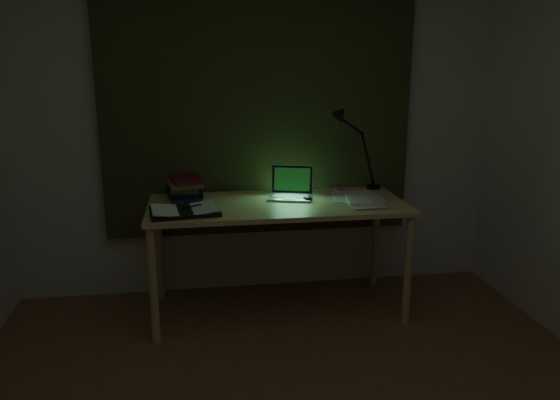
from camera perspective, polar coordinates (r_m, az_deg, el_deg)
The scene contains 11 objects.
wall_back at distance 3.95m, azimuth -2.27°, elevation 8.07°, with size 3.50×0.00×2.50m, color silver.
curtain at distance 3.89m, azimuth -2.23°, elevation 10.94°, with size 2.20×0.06×2.00m, color #32361B.
desk at distance 3.73m, azimuth -0.28°, elevation -6.02°, with size 1.69×0.74×0.77m, color #DBBB76, non-canonical shape.
laptop at distance 3.69m, azimuth 1.09°, elevation 1.71°, with size 0.29×0.33×0.21m, color silver, non-canonical shape.
open_textbook at distance 3.41m, azimuth -9.93°, elevation -1.08°, with size 0.42×0.30×0.04m, color white, non-canonical shape.
book_stack at distance 3.73m, azimuth -9.90°, elevation 1.31°, with size 0.21×0.25×0.17m, color white, non-canonical shape.
loose_papers at distance 3.66m, azimuth 7.40°, elevation 0.01°, with size 0.37×0.39×0.02m, color silver, non-canonical shape.
mouse at distance 3.66m, azimuth 2.90°, elevation 0.19°, with size 0.05×0.09×0.03m, color black.
sticky_yellow at distance 3.97m, azimuth 8.44°, elevation 1.07°, with size 0.07×0.07×0.02m, color yellow.
sticky_pink at distance 3.96m, azimuth 6.34°, elevation 1.08°, with size 0.07×0.07×0.01m, color #D35293.
desk_lamp at distance 4.01m, azimuth 9.92°, elevation 5.13°, with size 0.38×0.29×0.56m, color black, non-canonical shape.
Camera 1 is at (-0.45, -1.90, 1.69)m, focal length 35.00 mm.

